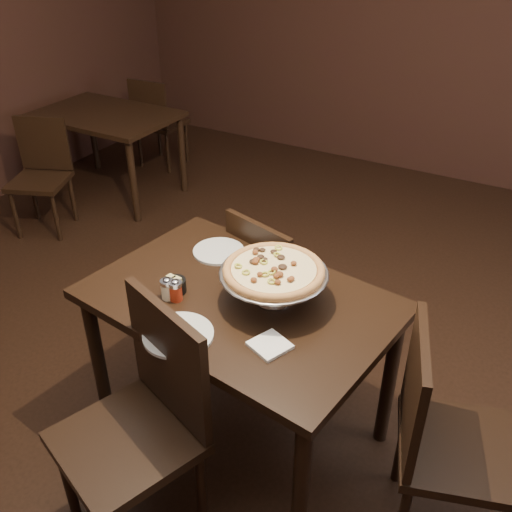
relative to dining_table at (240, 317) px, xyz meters
The scene contains 16 objects.
room 0.73m from the dining_table, 130.88° to the right, with size 6.04×7.04×2.84m.
dining_table is the anchor object (origin of this frame).
background_table 2.85m from the dining_table, 143.33° to the left, with size 1.12×0.75×0.70m.
pizza_stand 0.29m from the dining_table, 19.40° to the left, with size 0.44×0.44×0.18m.
parmesan_shaker 0.33m from the dining_table, 149.29° to the right, with size 0.06×0.06×0.10m.
pepper_flake_shaker 0.30m from the dining_table, 146.49° to the right, with size 0.06×0.06×0.10m.
packet_caddy 0.30m from the dining_table, 158.94° to the right, with size 0.09×0.09×0.07m.
napkin_stack 0.35m from the dining_table, 39.27° to the right, with size 0.13×0.13×0.01m, color white.
plate_left 0.38m from the dining_table, 136.18° to the left, with size 0.24×0.24×0.01m, color silver.
plate_near 0.35m from the dining_table, 102.33° to the right, with size 0.27×0.27×0.01m, color silver.
serving_spatula 0.27m from the dining_table, 32.30° to the right, with size 0.15×0.15×0.02m.
chair_far 0.55m from the dining_table, 101.32° to the left, with size 0.51×0.51×0.89m.
chair_near 0.57m from the dining_table, 98.59° to the right, with size 0.59×0.59×0.99m.
chair_side 0.90m from the dining_table, ahead, with size 0.55×0.55×0.93m.
bg_chair_far 3.29m from the dining_table, 134.37° to the left, with size 0.40×0.40×0.83m.
bg_chair_near 2.54m from the dining_table, 156.61° to the left, with size 0.51×0.51×0.83m.
Camera 1 is at (1.08, -1.56, 2.16)m, focal length 40.00 mm.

